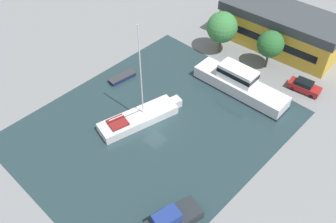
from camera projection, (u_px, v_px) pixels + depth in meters
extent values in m
plane|color=gray|center=(155.00, 127.00, 48.63)|extent=(440.00, 440.00, 0.00)
cube|color=#23383D|center=(155.00, 127.00, 48.63)|extent=(27.66, 33.79, 0.01)
cube|color=gold|center=(280.00, 32.00, 60.37)|extent=(19.20, 9.17, 4.86)
cube|color=#383D42|center=(284.00, 15.00, 58.17)|extent=(19.77, 9.45, 1.45)
cube|color=black|center=(267.00, 47.00, 58.69)|extent=(2.24, 0.21, 3.40)
cube|color=black|center=(268.00, 41.00, 58.01)|extent=(15.87, 1.11, 1.21)
cylinder|color=brown|center=(267.00, 60.00, 56.78)|extent=(0.33, 0.33, 2.73)
sphere|color=#28602D|center=(271.00, 44.00, 54.79)|extent=(3.96, 3.96, 3.96)
cylinder|color=brown|center=(220.00, 45.00, 59.68)|extent=(0.37, 0.37, 2.74)
sphere|color=#387A3D|center=(222.00, 27.00, 57.46)|extent=(4.80, 4.80, 4.80)
cube|color=maroon|center=(304.00, 87.00, 53.24)|extent=(4.70, 2.38, 0.83)
cube|color=black|center=(304.00, 83.00, 52.82)|extent=(2.52, 1.89, 0.59)
cube|color=black|center=(312.00, 86.00, 52.33)|extent=(0.22, 1.47, 0.47)
cylinder|color=black|center=(315.00, 90.00, 53.39)|extent=(0.62, 0.27, 0.60)
cylinder|color=black|center=(311.00, 96.00, 52.44)|extent=(0.62, 0.27, 0.60)
cylinder|color=black|center=(297.00, 83.00, 54.58)|extent=(0.62, 0.27, 0.60)
cylinder|color=black|center=(292.00, 88.00, 53.64)|extent=(0.62, 0.27, 0.60)
cube|color=silver|center=(138.00, 118.00, 48.89)|extent=(5.48, 11.01, 1.18)
cube|color=silver|center=(176.00, 102.00, 51.16)|extent=(1.61, 1.49, 1.18)
cube|color=silver|center=(138.00, 115.00, 48.45)|extent=(5.26, 10.57, 0.08)
cylinder|color=silver|center=(141.00, 73.00, 44.16)|extent=(0.16, 0.16, 13.10)
cylinder|color=silver|center=(126.00, 113.00, 47.04)|extent=(1.26, 4.66, 0.12)
cube|color=maroon|center=(118.00, 123.00, 47.20)|extent=(2.61, 2.77, 0.30)
cube|color=silver|center=(240.00, 87.00, 52.92)|extent=(14.11, 3.97, 1.88)
cube|color=black|center=(239.00, 91.00, 53.48)|extent=(14.25, 4.04, 0.18)
cube|color=white|center=(238.00, 74.00, 51.90)|extent=(5.40, 2.70, 2.00)
cube|color=black|center=(238.00, 73.00, 51.76)|extent=(5.51, 2.78, 0.64)
cube|color=#19234C|center=(122.00, 78.00, 55.44)|extent=(1.80, 4.19, 0.54)
cube|color=#333338|center=(122.00, 76.00, 55.22)|extent=(1.90, 4.36, 0.08)
cube|color=#23282D|center=(170.00, 222.00, 38.17)|extent=(3.91, 7.22, 1.23)
cube|color=navy|center=(167.00, 218.00, 37.16)|extent=(2.27, 3.05, 1.19)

